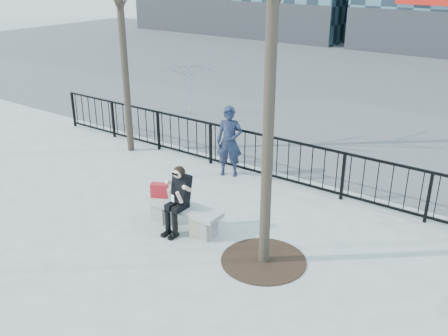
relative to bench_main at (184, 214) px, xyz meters
The scene contains 10 objects.
ground 0.30m from the bench_main, ahead, with size 120.00×120.00×0.00m, color gray.
street_surface 15.00m from the bench_main, 90.00° to the left, with size 60.00×23.00×0.01m, color #474747.
railing 3.01m from the bench_main, 90.00° to the left, with size 14.00×0.06×1.10m.
tree_grate 1.92m from the bench_main, ahead, with size 1.50×1.50×0.02m, color black.
bench_main is the anchor object (origin of this frame).
seated_woman 0.40m from the bench_main, 90.00° to the right, with size 0.50×0.64×1.34m.
handbag 0.71m from the bench_main, behind, with size 0.34×0.16×0.28m, color #AA151A.
shopping_bag 0.53m from the bench_main, 12.04° to the right, with size 0.42×0.15×0.39m, color beige.
standing_man 2.84m from the bench_main, 106.31° to the left, with size 0.63×0.41×1.73m, color black.
vendor_umbrella 7.93m from the bench_main, 128.69° to the left, with size 1.88×1.92×1.72m, color gold.
Camera 1 is at (5.67, -6.55, 4.88)m, focal length 40.00 mm.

